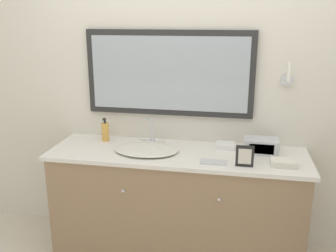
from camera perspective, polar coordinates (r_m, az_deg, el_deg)
wall_back at (r=2.99m, az=2.42°, el=5.75°), size 8.00×0.18×2.55m
vanity_counter at (r=2.97m, az=1.33°, el=-11.74°), size 1.93×0.59×0.86m
sink_basin at (r=2.81m, az=-3.30°, el=-3.48°), size 0.48×0.39×0.21m
soap_bottle at (r=3.07m, az=-9.53°, el=-0.83°), size 0.06×0.06×0.19m
appliance_box at (r=2.85m, az=13.99°, el=-2.94°), size 0.25×0.16×0.11m
picture_frame at (r=2.56m, az=11.62°, el=-4.53°), size 0.12×0.01×0.15m
hand_towel_near_sink at (r=2.90m, az=8.74°, el=-2.99°), size 0.14×0.12×0.04m
hand_towel_far_corner at (r=2.66m, az=17.24°, el=-5.39°), size 0.17×0.11×0.04m
metal_tray at (r=2.62m, az=6.95°, el=-5.48°), size 0.18×0.09×0.01m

